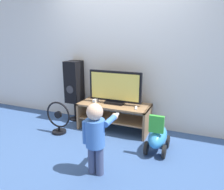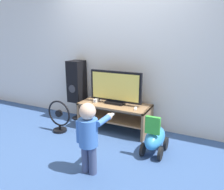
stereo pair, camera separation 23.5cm
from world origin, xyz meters
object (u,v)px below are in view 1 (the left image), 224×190
(television, at_px, (115,88))
(child, at_px, (96,133))
(remote_primary, at_px, (136,108))
(floor_fan, at_px, (58,119))
(game_console, at_px, (96,100))
(speaker_tower, at_px, (74,83))
(ride_on_toy, at_px, (158,137))

(television, bearing_deg, child, -77.59)
(remote_primary, distance_m, floor_fan, 1.28)
(game_console, bearing_deg, child, -63.29)
(television, height_order, child, television)
(child, bearing_deg, remote_primary, 83.30)
(floor_fan, bearing_deg, speaker_tower, 96.63)
(remote_primary, bearing_deg, speaker_tower, 169.08)
(game_console, relative_size, floor_fan, 0.33)
(ride_on_toy, bearing_deg, television, 150.13)
(television, relative_size, floor_fan, 1.68)
(game_console, relative_size, ride_on_toy, 0.31)
(ride_on_toy, bearing_deg, remote_primary, 140.59)
(speaker_tower, bearing_deg, game_console, -16.58)
(game_console, distance_m, ride_on_toy, 1.27)
(ride_on_toy, bearing_deg, game_console, 159.52)
(game_console, xyz_separation_m, speaker_tower, (-0.53, 0.16, 0.23))
(remote_primary, distance_m, ride_on_toy, 0.60)
(speaker_tower, distance_m, floor_fan, 0.79)
(game_console, height_order, speaker_tower, speaker_tower)
(ride_on_toy, bearing_deg, child, -125.46)
(floor_fan, bearing_deg, child, -34.74)
(remote_primary, bearing_deg, floor_fan, -162.00)
(speaker_tower, bearing_deg, floor_fan, -83.37)
(game_console, distance_m, child, 1.36)
(game_console, bearing_deg, speaker_tower, 163.42)
(game_console, distance_m, remote_primary, 0.75)
(remote_primary, distance_m, speaker_tower, 1.32)
(child, distance_m, speaker_tower, 1.79)
(television, bearing_deg, game_console, -172.86)
(remote_primary, relative_size, floor_fan, 0.25)
(television, height_order, remote_primary, television)
(game_console, relative_size, speaker_tower, 0.16)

